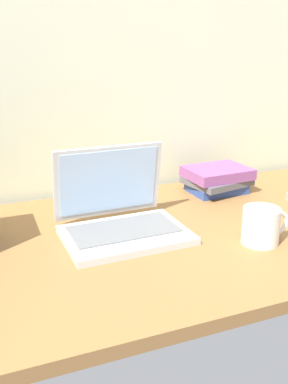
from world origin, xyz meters
TOP-DOWN VIEW (x-y plane):
  - desk at (0.00, 0.00)m, footprint 1.60×0.76m
  - laptop at (-0.10, 0.05)m, footprint 0.32×0.26m
  - coffee_mug at (0.21, -0.14)m, footprint 0.13×0.09m
  - book_stack at (0.31, 0.24)m, footprint 0.22×0.19m

SIDE VIEW (x-z plane):
  - desk at x=0.00m, z-range 0.00..0.03m
  - book_stack at x=0.31m, z-range 0.03..0.12m
  - laptop at x=-0.10m, z-range -0.03..0.18m
  - coffee_mug at x=0.21m, z-range 0.03..0.12m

